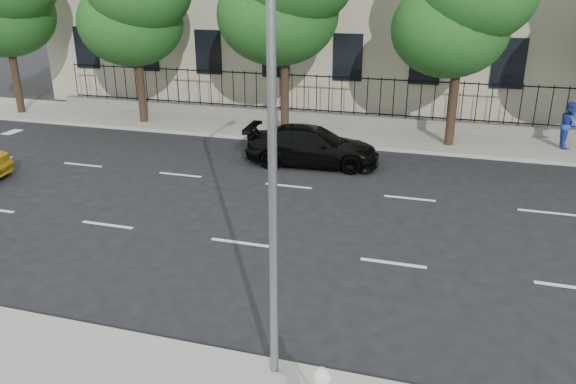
# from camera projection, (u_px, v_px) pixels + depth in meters

# --- Properties ---
(ground) EXTENTS (120.00, 120.00, 0.00)m
(ground) POSITION_uv_depth(u_px,v_px,m) (200.00, 290.00, 12.51)
(ground) COLOR black
(ground) RESTS_ON ground
(far_sidewalk) EXTENTS (60.00, 4.00, 0.15)m
(far_sidewalk) POSITION_uv_depth(u_px,v_px,m) (333.00, 132.00, 25.02)
(far_sidewalk) COLOR gray
(far_sidewalk) RESTS_ON ground
(lane_markings) EXTENTS (49.60, 4.62, 0.01)m
(lane_markings) POSITION_uv_depth(u_px,v_px,m) (267.00, 211.00, 16.76)
(lane_markings) COLOR silver
(lane_markings) RESTS_ON ground
(iron_fence) EXTENTS (30.00, 0.50, 2.20)m
(iron_fence) POSITION_uv_depth(u_px,v_px,m) (341.00, 112.00, 26.34)
(iron_fence) COLOR slate
(iron_fence) RESTS_ON far_sidewalk
(street_light) EXTENTS (0.25, 3.32, 8.05)m
(street_light) POSITION_uv_depth(u_px,v_px,m) (283.00, 75.00, 8.43)
(street_light) COLOR slate
(street_light) RESTS_ON near_sidewalk
(black_sedan) EXTENTS (5.06, 2.35, 1.43)m
(black_sedan) POSITION_uv_depth(u_px,v_px,m) (312.00, 146.00, 20.72)
(black_sedan) COLOR black
(black_sedan) RESTS_ON ground
(pedestrian_far) EXTENTS (0.71, 0.90, 1.84)m
(pedestrian_far) POSITION_uv_depth(u_px,v_px,m) (569.00, 125.00, 22.23)
(pedestrian_far) COLOR #213B9A
(pedestrian_far) RESTS_ON far_sidewalk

